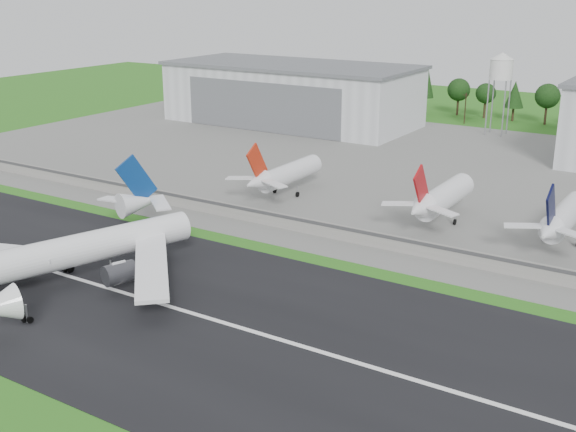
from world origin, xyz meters
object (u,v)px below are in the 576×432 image
Objects in this scene: parked_jet_red_a at (283,175)px; parked_jet_red_b at (439,199)px; main_airliner at (79,257)px; parked_jet_navy at (561,219)px.

parked_jet_red_b is at bearing 0.06° from parked_jet_red_a.
parked_jet_red_a is 42.14m from parked_jet_red_b.
main_airliner reaches higher than parked_jet_navy.
main_airliner is 1.84× the size of parked_jet_red_b.
parked_jet_navy is (26.65, -0.04, -0.22)m from parked_jet_red_b.
main_airliner is 97.13m from parked_jet_navy.
parked_jet_navy is at bearing -0.09° from parked_jet_red_b.
parked_jet_red_a is 68.80m from parked_jet_navy.
parked_jet_red_a is 1.00× the size of parked_jet_navy.
main_airliner reaches higher than parked_jet_red_b.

